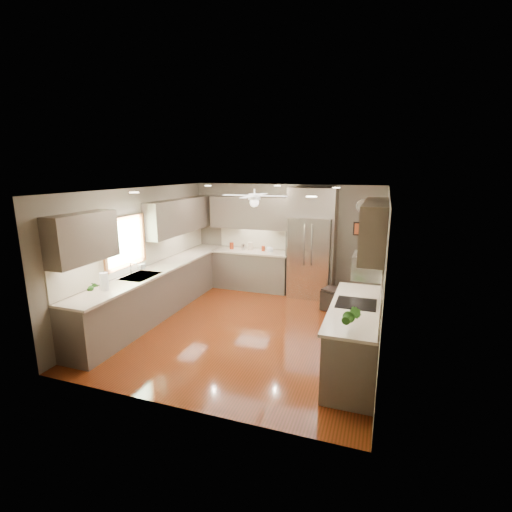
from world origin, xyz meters
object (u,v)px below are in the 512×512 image
Objects in this scene: canister_d at (263,248)px; refrigerator at (311,245)px; microwave at (368,266)px; potted_plant_right at (352,317)px; canister_b at (243,247)px; paper_towel at (104,282)px; soap_bottle at (142,266)px; canister_a at (232,246)px; bowl at (270,251)px; potted_plant_left at (92,287)px; stool at (332,300)px; canister_c at (250,246)px.

canister_d is 0.05× the size of refrigerator.
potted_plant_right is at bearing -95.67° from microwave.
paper_towel is at bearing -105.76° from canister_b.
soap_bottle is 4.15m from microwave.
soap_bottle reaches higher than canister_d.
canister_a reaches higher than bowl.
paper_towel is at bearing -83.64° from soap_bottle.
refrigerator is at bearing 116.09° from microwave.
paper_towel is at bearing 88.50° from potted_plant_left.
paper_towel is at bearing -114.90° from bowl.
canister_d is 0.27× the size of stool.
paper_towel reaches higher than canister_b.
canister_a is at bearing 161.31° from stool.
canister_a is 2.56m from soap_bottle.
canister_d is 0.62× the size of soap_bottle.
bowl reaches higher than stool.
microwave is (2.49, -2.80, 0.48)m from canister_d.
refrigerator reaches higher than potted_plant_right.
canister_b is 0.16m from canister_c.
canister_c reaches higher than stool.
soap_bottle reaches higher than stool.
canister_d is 0.23× the size of microwave.
canister_d is 4.56m from potted_plant_right.
bowl is (-2.21, 3.85, -0.15)m from potted_plant_right.
bowl is at bearing 65.10° from paper_towel.
canister_b is at bearing 126.73° from potted_plant_right.
canister_d is 0.37× the size of potted_plant_right.
canister_c is 4.00m from microwave.
canister_b is 0.49m from canister_d.
canister_c is at bearing 135.23° from microwave.
canister_a is 0.07× the size of refrigerator.
paper_towel reaches higher than bowl.
canister_b is 0.32× the size of stool.
stool is (1.61, -0.87, -0.72)m from bowl.
canister_c is 0.98× the size of soap_bottle.
soap_bottle is 0.73× the size of potted_plant_left.
canister_a is 0.29× the size of microwave.
bowl is at bearing 0.86° from canister_b.
canister_c is 1.57× the size of canister_d.
potted_plant_left is 4.52m from stool.
bowl is 1.02m from refrigerator.
canister_a is 0.47m from canister_c.
canister_c reaches higher than canister_d.
refrigerator reaches higher than canister_c.
potted_plant_right is (3.88, 0.01, 0.03)m from potted_plant_left.
microwave is at bearing -4.70° from soap_bottle.
canister_c is at bearing -179.65° from canister_d.
bowl is at bearing 151.69° from stool.
canister_b is 0.55× the size of potted_plant_left.
soap_bottle is 3.01m from bowl.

